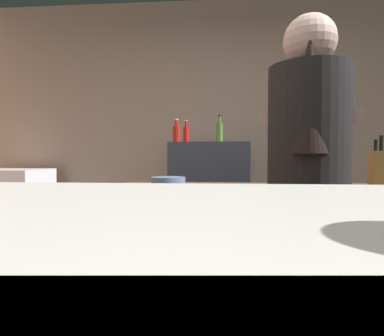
{
  "coord_description": "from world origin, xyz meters",
  "views": [
    {
      "loc": [
        -0.1,
        -1.22,
        1.11
      ],
      "look_at": [
        -0.14,
        -0.75,
        1.09
      ],
      "focal_mm": 30.67,
      "sensor_mm": 36.0,
      "label": 1
    }
  ],
  "objects_px": {
    "chefs_knife": "(341,187)",
    "mini_fridge": "(14,221)",
    "knife_block": "(381,169)",
    "mixing_bowl": "(168,182)",
    "bartender": "(308,185)",
    "bottle_vinegar": "(176,133)",
    "bottle_soy": "(219,132)",
    "bottle_olive_oil": "(186,134)"
  },
  "relations": [
    {
      "from": "chefs_knife",
      "to": "bottle_olive_oil",
      "type": "height_order",
      "value": "bottle_olive_oil"
    },
    {
      "from": "knife_block",
      "to": "bottle_soy",
      "type": "height_order",
      "value": "bottle_soy"
    },
    {
      "from": "bartender",
      "to": "chefs_knife",
      "type": "height_order",
      "value": "bartender"
    },
    {
      "from": "knife_block",
      "to": "bottle_soy",
      "type": "relative_size",
      "value": 1.14
    },
    {
      "from": "knife_block",
      "to": "bottle_vinegar",
      "type": "bearing_deg",
      "value": 135.15
    },
    {
      "from": "mini_fridge",
      "to": "bottle_soy",
      "type": "relative_size",
      "value": 3.91
    },
    {
      "from": "bartender",
      "to": "knife_block",
      "type": "height_order",
      "value": "bartender"
    },
    {
      "from": "knife_block",
      "to": "bottle_olive_oil",
      "type": "bearing_deg",
      "value": 131.49
    },
    {
      "from": "chefs_knife",
      "to": "bottle_vinegar",
      "type": "bearing_deg",
      "value": 143.48
    },
    {
      "from": "mini_fridge",
      "to": "mixing_bowl",
      "type": "bearing_deg",
      "value": -33.87
    },
    {
      "from": "bartender",
      "to": "bottle_soy",
      "type": "bearing_deg",
      "value": 27.28
    },
    {
      "from": "bartender",
      "to": "bottle_soy",
      "type": "relative_size",
      "value": 6.74
    },
    {
      "from": "bartender",
      "to": "mixing_bowl",
      "type": "bearing_deg",
      "value": 72.02
    },
    {
      "from": "mixing_bowl",
      "to": "bottle_soy",
      "type": "distance_m",
      "value": 1.33
    },
    {
      "from": "knife_block",
      "to": "bottle_soy",
      "type": "distance_m",
      "value": 1.57
    },
    {
      "from": "bottle_soy",
      "to": "bartender",
      "type": "bearing_deg",
      "value": -77.29
    },
    {
      "from": "mixing_bowl",
      "to": "chefs_knife",
      "type": "xyz_separation_m",
      "value": [
        0.95,
        -0.02,
        -0.02
      ]
    },
    {
      "from": "bartender",
      "to": "bottle_vinegar",
      "type": "distance_m",
      "value": 1.84
    },
    {
      "from": "knife_block",
      "to": "bottle_vinegar",
      "type": "distance_m",
      "value": 1.79
    },
    {
      "from": "mini_fridge",
      "to": "bottle_vinegar",
      "type": "distance_m",
      "value": 1.77
    },
    {
      "from": "chefs_knife",
      "to": "mini_fridge",
      "type": "bearing_deg",
      "value": 169.06
    },
    {
      "from": "mini_fridge",
      "to": "bottle_olive_oil",
      "type": "bearing_deg",
      "value": 5.47
    },
    {
      "from": "mini_fridge",
      "to": "mixing_bowl",
      "type": "xyz_separation_m",
      "value": [
        1.67,
        -1.12,
        0.47
      ]
    },
    {
      "from": "bottle_vinegar",
      "to": "bottle_olive_oil",
      "type": "distance_m",
      "value": 0.11
    },
    {
      "from": "knife_block",
      "to": "bottle_olive_oil",
      "type": "xyz_separation_m",
      "value": [
        -1.17,
        1.32,
        0.28
      ]
    },
    {
      "from": "mini_fridge",
      "to": "knife_block",
      "type": "relative_size",
      "value": 3.44
    },
    {
      "from": "bartender",
      "to": "chefs_knife",
      "type": "relative_size",
      "value": 7.11
    },
    {
      "from": "bartender",
      "to": "knife_block",
      "type": "distance_m",
      "value": 0.61
    },
    {
      "from": "bottle_olive_oil",
      "to": "bartender",
      "type": "bearing_deg",
      "value": -67.84
    },
    {
      "from": "bottle_soy",
      "to": "knife_block",
      "type": "bearing_deg",
      "value": -56.41
    },
    {
      "from": "knife_block",
      "to": "bottle_soy",
      "type": "bearing_deg",
      "value": 123.59
    },
    {
      "from": "bartender",
      "to": "chefs_knife",
      "type": "bearing_deg",
      "value": -20.19
    },
    {
      "from": "bottle_vinegar",
      "to": "bottle_soy",
      "type": "distance_m",
      "value": 0.4
    },
    {
      "from": "bottle_soy",
      "to": "mixing_bowl",
      "type": "bearing_deg",
      "value": -103.26
    },
    {
      "from": "mini_fridge",
      "to": "chefs_knife",
      "type": "distance_m",
      "value": 2.9
    },
    {
      "from": "chefs_knife",
      "to": "bottle_soy",
      "type": "xyz_separation_m",
      "value": [
        -0.66,
        1.26,
        0.4
      ]
    },
    {
      "from": "bartender",
      "to": "knife_block",
      "type": "relative_size",
      "value": 5.93
    },
    {
      "from": "mini_fridge",
      "to": "bottle_vinegar",
      "type": "xyz_separation_m",
      "value": [
        1.56,
        0.08,
        0.83
      ]
    },
    {
      "from": "knife_block",
      "to": "bottle_vinegar",
      "type": "xyz_separation_m",
      "value": [
        -1.25,
        1.25,
        0.28
      ]
    },
    {
      "from": "knife_block",
      "to": "mixing_bowl",
      "type": "xyz_separation_m",
      "value": [
        -1.14,
        0.04,
        -0.08
      ]
    },
    {
      "from": "bottle_vinegar",
      "to": "bottle_olive_oil",
      "type": "relative_size",
      "value": 1.02
    },
    {
      "from": "mixing_bowl",
      "to": "bottle_vinegar",
      "type": "height_order",
      "value": "bottle_vinegar"
    }
  ]
}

